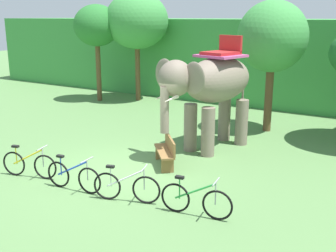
{
  "coord_description": "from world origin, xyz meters",
  "views": [
    {
      "loc": [
        7.1,
        -8.92,
        4.41
      ],
      "look_at": [
        0.99,
        1.0,
        1.3
      ],
      "focal_mm": 44.32,
      "sensor_mm": 36.0,
      "label": 1
    }
  ],
  "objects": [
    {
      "name": "ground_plane",
      "position": [
        0.0,
        0.0,
        0.0
      ],
      "size": [
        80.0,
        80.0,
        0.0
      ],
      "primitive_type": "plane",
      "color": "#567F47"
    },
    {
      "name": "tree_far_right",
      "position": [
        -7.52,
        7.8,
        3.89
      ],
      "size": [
        2.36,
        2.36,
        4.99
      ],
      "color": "brown",
      "rests_on": "ground"
    },
    {
      "name": "bike_blue",
      "position": [
        -0.24,
        -1.67,
        0.39
      ],
      "size": [
        1.71,
        0.52,
        0.92
      ],
      "color": "black",
      "rests_on": "ground"
    },
    {
      "name": "bike_green",
      "position": [
        3.13,
        -1.28,
        0.39
      ],
      "size": [
        1.7,
        0.52,
        0.92
      ],
      "color": "black",
      "rests_on": "ground"
    },
    {
      "name": "elephant",
      "position": [
        1.25,
        3.29,
        2.2
      ],
      "size": [
        2.53,
        4.25,
        3.78
      ],
      "color": "gray",
      "rests_on": "ground"
    },
    {
      "name": "wooden_bench",
      "position": [
        0.83,
        1.17,
        0.48
      ],
      "size": [
        1.3,
        1.4,
        0.89
      ],
      "color": "brown",
      "rests_on": "ground"
    },
    {
      "name": "bike_white",
      "position": [
        1.33,
        -1.5,
        0.39
      ],
      "size": [
        1.64,
        0.68,
        0.92
      ],
      "color": "black",
      "rests_on": "ground"
    },
    {
      "name": "tree_left",
      "position": [
        2.12,
        6.61,
        3.63
      ],
      "size": [
        2.63,
        2.63,
        5.0
      ],
      "color": "brown",
      "rests_on": "ground"
    },
    {
      "name": "bike_yellow",
      "position": [
        -1.95,
        -1.66,
        0.39
      ],
      "size": [
        1.66,
        0.63,
        0.92
      ],
      "color": "black",
      "rests_on": "ground"
    },
    {
      "name": "tree_center_right",
      "position": [
        -5.8,
        8.95,
        4.15
      ],
      "size": [
        3.25,
        3.25,
        5.61
      ],
      "color": "brown",
      "rests_on": "ground"
    },
    {
      "name": "foliage_hedge",
      "position": [
        0.0,
        13.27,
        2.12
      ],
      "size": [
        36.0,
        6.0,
        4.24
      ],
      "primitive_type": "cube",
      "color": "#3D8E42",
      "rests_on": "ground"
    }
  ]
}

